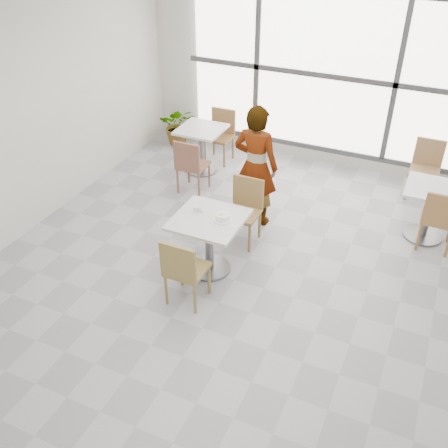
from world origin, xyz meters
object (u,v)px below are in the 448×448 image
at_px(person, 256,166).
at_px(plant_left, 178,125).
at_px(bg_table_right, 430,205).
at_px(bg_chair_right_far, 426,165).
at_px(main_table, 209,234).
at_px(chair_near, 183,268).
at_px(bg_table_left, 201,143).
at_px(bg_chair_left_near, 190,163).
at_px(bg_chair_left_far, 221,132).
at_px(coffee_cup, 197,209).
at_px(oatmeal_bowl, 222,217).
at_px(chair_far, 245,206).
at_px(bg_chair_right_near, 440,217).

distance_m(person, plant_left, 2.88).
xyz_separation_m(bg_table_right, bg_chair_right_far, (-0.18, 1.16, 0.01)).
height_order(main_table, chair_near, chair_near).
height_order(main_table, bg_table_left, same).
bearing_deg(bg_chair_left_near, person, 164.75).
bearing_deg(bg_chair_right_far, plant_left, 178.93).
height_order(bg_chair_left_far, bg_chair_right_far, same).
xyz_separation_m(coffee_cup, bg_table_right, (2.51, 1.74, -0.29)).
height_order(coffee_cup, plant_left, coffee_cup).
height_order(oatmeal_bowl, bg_chair_left_far, bg_chair_left_far).
distance_m(chair_near, bg_table_right, 3.40).
bearing_deg(bg_table_left, plant_left, 137.88).
xyz_separation_m(bg_table_left, plant_left, (-0.86, 0.77, -0.14)).
relative_size(oatmeal_bowl, bg_chair_right_far, 0.24).
xyz_separation_m(person, bg_chair_right_far, (2.05, 1.72, -0.35)).
relative_size(main_table, bg_chair_right_far, 0.92).
relative_size(chair_near, plant_left, 1.24).
bearing_deg(bg_table_left, coffee_cup, -64.58).
bearing_deg(bg_table_left, bg_table_right, -7.38).
distance_m(chair_far, bg_chair_left_near, 1.43).
distance_m(person, bg_table_right, 2.33).
bearing_deg(chair_near, chair_far, -94.69).
relative_size(person, bg_chair_left_near, 1.95).
bearing_deg(chair_far, coffee_cup, -114.77).
xyz_separation_m(chair_near, plant_left, (-2.11, 3.73, -0.15)).
bearing_deg(coffee_cup, bg_table_left, 115.42).
relative_size(main_table, coffee_cup, 5.03).
distance_m(main_table, chair_near, 0.67).
bearing_deg(bg_table_right, person, -165.72).
height_order(chair_far, plant_left, chair_far).
relative_size(chair_near, bg_table_left, 1.16).
bearing_deg(coffee_cup, chair_near, -74.51).
bearing_deg(bg_chair_left_far, main_table, -67.95).
bearing_deg(chair_near, coffee_cup, -74.51).
xyz_separation_m(chair_far, bg_chair_left_far, (-1.27, 2.02, 0.00)).
relative_size(main_table, chair_near, 0.92).
distance_m(coffee_cup, plant_left, 3.56).
bearing_deg(chair_far, bg_table_left, 132.61).
height_order(chair_far, person, person).
bearing_deg(bg_table_right, coffee_cup, -145.26).
bearing_deg(bg_chair_right_far, chair_near, -120.28).
height_order(bg_chair_left_near, bg_chair_left_far, same).
relative_size(chair_near, bg_chair_right_near, 1.00).
xyz_separation_m(bg_table_right, bg_chair_left_near, (-3.39, -0.25, 0.01)).
relative_size(chair_near, coffee_cup, 5.47).
relative_size(bg_table_left, bg_chair_left_near, 0.86).
bearing_deg(bg_table_right, bg_chair_right_far, 98.65).
bearing_deg(plant_left, bg_chair_left_far, -14.65).
bearing_deg(main_table, coffee_cup, 157.70).
distance_m(main_table, plant_left, 3.71).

